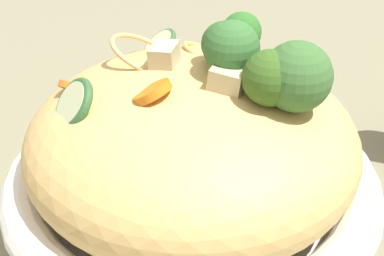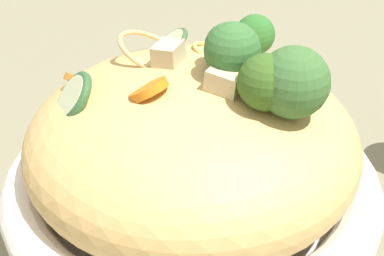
% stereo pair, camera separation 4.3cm
% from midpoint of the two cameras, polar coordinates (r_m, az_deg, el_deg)
% --- Properties ---
extents(ground_plane, '(3.00, 3.00, 0.00)m').
position_cam_midpoint_polar(ground_plane, '(0.49, 2.56, -9.18)').
color(ground_plane, '#787459').
extents(serving_bowl, '(0.31, 0.31, 0.06)m').
position_cam_midpoint_polar(serving_bowl, '(0.47, 2.65, -6.52)').
color(serving_bowl, white).
rests_on(serving_bowl, ground_plane).
extents(noodle_heap, '(0.26, 0.26, 0.13)m').
position_cam_midpoint_polar(noodle_heap, '(0.44, 2.83, -1.31)').
color(noodle_heap, tan).
rests_on(noodle_heap, serving_bowl).
extents(broccoli_florets, '(0.10, 0.19, 0.07)m').
position_cam_midpoint_polar(broccoli_florets, '(0.41, 10.26, 6.44)').
color(broccoli_florets, '#A2BB6E').
rests_on(broccoli_florets, serving_bowl).
extents(carrot_coins, '(0.18, 0.08, 0.03)m').
position_cam_midpoint_polar(carrot_coins, '(0.40, -0.42, 3.76)').
color(carrot_coins, orange).
rests_on(carrot_coins, serving_bowl).
extents(zucchini_slices, '(0.11, 0.15, 0.04)m').
position_cam_midpoint_polar(zucchini_slices, '(0.44, -5.37, 5.39)').
color(zucchini_slices, beige).
rests_on(zucchini_slices, serving_bowl).
extents(chicken_chunks, '(0.08, 0.07, 0.03)m').
position_cam_midpoint_polar(chicken_chunks, '(0.42, 5.45, 6.37)').
color(chicken_chunks, '#C4B692').
rests_on(chicken_chunks, serving_bowl).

